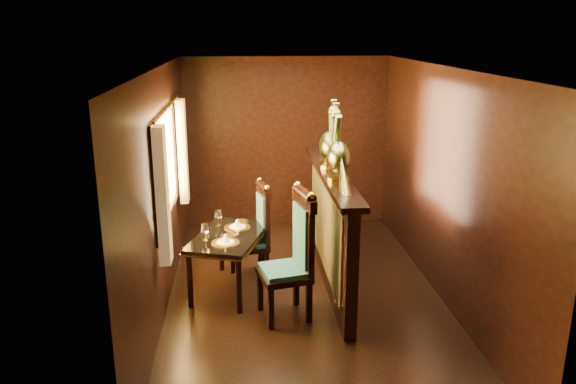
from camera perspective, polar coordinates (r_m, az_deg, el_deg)
name	(u,v)px	position (r m, az deg, el deg)	size (l,w,h in m)	color
ground	(305,295)	(6.40, 1.69, -10.46)	(5.00, 5.00, 0.00)	black
room_shell	(298,158)	(5.87, 0.97, 3.51)	(3.04, 5.04, 2.52)	black
partition	(330,226)	(6.43, 4.29, -3.44)	(0.26, 2.70, 1.36)	black
dining_table	(228,240)	(6.33, -6.08, -4.90)	(1.00, 1.29, 0.87)	black
chair_left	(296,250)	(5.71, 0.82, -5.93)	(0.60, 0.62, 1.38)	black
chair_right	(258,228)	(6.64, -3.07, -3.66)	(0.51, 0.52, 1.18)	black
peacock_left	(339,143)	(5.77, 5.18, 4.95)	(0.25, 0.66, 0.79)	#194B36
peacock_right	(330,133)	(6.30, 4.32, 6.00)	(0.25, 0.67, 0.80)	#194B36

